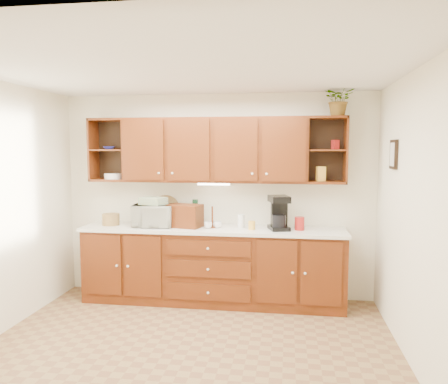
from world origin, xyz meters
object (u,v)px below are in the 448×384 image
(microwave, at_px, (153,215))
(bread_box, at_px, (185,216))
(potted_plant, at_px, (339,100))
(coffee_maker, at_px, (279,213))

(microwave, bearing_deg, bread_box, -3.83)
(potted_plant, bearing_deg, microwave, -176.93)
(coffee_maker, bearing_deg, microwave, 164.47)
(bread_box, bearing_deg, microwave, -166.05)
(bread_box, xyz_separation_m, potted_plant, (1.84, 0.12, 1.40))
(microwave, distance_m, coffee_maker, 1.56)
(coffee_maker, bearing_deg, bread_box, 164.48)
(microwave, xyz_separation_m, bread_box, (0.40, 0.00, 0.00))
(coffee_maker, relative_size, potted_plant, 1.07)
(microwave, relative_size, coffee_maker, 1.21)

